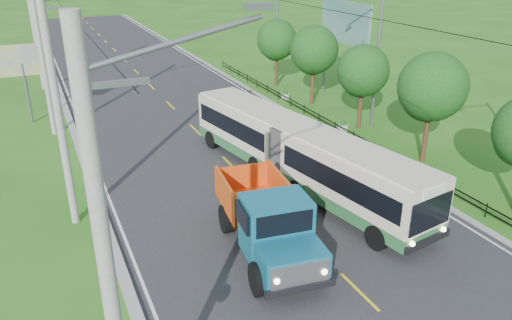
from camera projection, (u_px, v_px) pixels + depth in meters
ground at (359, 292)px, 17.03m from camera, size 240.00×240.00×0.00m
road at (186, 121)px, 33.77m from camera, size 14.00×120.00×0.02m
curb_left at (75, 135)px, 31.01m from camera, size 0.40×120.00×0.15m
curb_right at (280, 107)px, 36.47m from camera, size 0.30×120.00×0.10m
edge_line_left at (84, 135)px, 31.24m from camera, size 0.12×120.00×0.00m
edge_line_right at (274, 109)px, 36.29m from camera, size 0.12×120.00×0.00m
centre_dash at (359, 292)px, 17.02m from camera, size 0.12×2.20×0.00m
railing_right at (335, 127)px, 31.67m from camera, size 0.04×40.00×0.60m
pole_nearest at (112, 286)px, 9.44m from camera, size 3.51×0.44×10.00m
pole_near at (58, 108)px, 19.42m from camera, size 3.51×0.32×10.00m
pole_mid at (42, 53)px, 29.47m from camera, size 3.51×0.32×10.00m
pole_far at (34, 26)px, 39.52m from camera, size 3.51×0.32×10.00m
tree_third at (431, 90)px, 26.02m from camera, size 3.60×3.62×6.00m
tree_fourth at (362, 73)px, 31.20m from camera, size 3.24×3.31×5.40m
tree_fifth at (314, 52)px, 36.12m from camera, size 3.48×3.52×5.80m
tree_back at (277, 42)px, 41.23m from camera, size 3.30×3.36×5.50m
streetlight_mid at (376, 51)px, 30.87m from camera, size 3.02×0.20×9.07m
streetlight_far at (275, 23)px, 42.59m from camera, size 3.02×0.20×9.07m
planter_near at (432, 174)px, 25.21m from camera, size 0.64×0.64×0.67m
planter_mid at (343, 126)px, 31.91m from camera, size 0.64×0.64×0.67m
planter_far at (285, 95)px, 38.60m from camera, size 0.64×0.64×0.67m
billboard_left at (22, 65)px, 31.99m from camera, size 3.00×0.20×5.20m
billboard_right at (345, 29)px, 36.35m from camera, size 0.24×6.00×7.30m
bus at (298, 150)px, 24.16m from camera, size 5.11×15.73×3.00m
dump_truck at (268, 217)px, 18.65m from camera, size 3.24×6.83×2.77m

